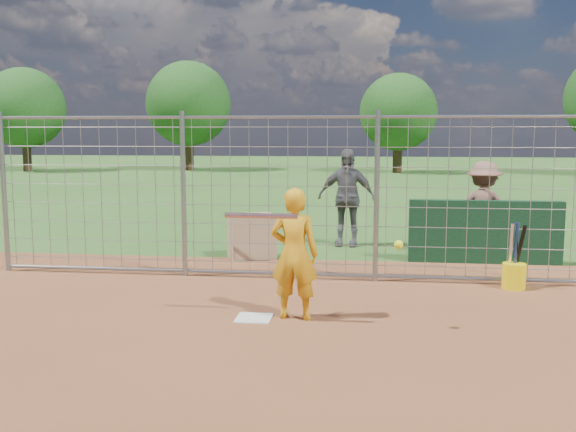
# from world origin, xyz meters

# --- Properties ---
(ground) EXTENTS (100.00, 100.00, 0.00)m
(ground) POSITION_xyz_m (0.00, 0.00, 0.00)
(ground) COLOR #2D591E
(ground) RESTS_ON ground
(infield_dirt) EXTENTS (18.00, 18.00, 0.00)m
(infield_dirt) POSITION_xyz_m (0.00, -3.00, 0.01)
(infield_dirt) COLOR brown
(infield_dirt) RESTS_ON ground
(home_plate) EXTENTS (0.43, 0.43, 0.02)m
(home_plate) POSITION_xyz_m (0.00, -0.20, 0.01)
(home_plate) COLOR silver
(home_plate) RESTS_ON ground
(dugout_wall) EXTENTS (2.60, 0.20, 1.10)m
(dugout_wall) POSITION_xyz_m (3.40, 3.60, 0.55)
(dugout_wall) COLOR #11381E
(dugout_wall) RESTS_ON ground
(batter) EXTENTS (0.62, 0.43, 1.62)m
(batter) POSITION_xyz_m (0.49, -0.12, 0.81)
(batter) COLOR orange
(batter) RESTS_ON ground
(bystander_b) EXTENTS (1.19, 0.63, 1.94)m
(bystander_b) POSITION_xyz_m (0.95, 5.04, 0.97)
(bystander_b) COLOR #57575C
(bystander_b) RESTS_ON ground
(bystander_c) EXTENTS (1.24, 0.88, 1.75)m
(bystander_c) POSITION_xyz_m (3.46, 4.15, 0.87)
(bystander_c) COLOR #87594A
(bystander_c) RESTS_ON ground
(equipment_bin) EXTENTS (0.95, 0.82, 0.80)m
(equipment_bin) POSITION_xyz_m (-0.70, 3.55, 0.40)
(equipment_bin) COLOR tan
(equipment_bin) RESTS_ON ground
(equipment_in_play) EXTENTS (2.07, 0.15, 0.38)m
(equipment_in_play) POSITION_xyz_m (0.52, -0.43, 1.24)
(equipment_in_play) COLOR silver
(equipment_in_play) RESTS_ON ground
(bucket_with_bats) EXTENTS (0.34, 0.40, 0.98)m
(bucket_with_bats) POSITION_xyz_m (3.51, 1.76, 0.25)
(bucket_with_bats) COLOR yellow
(bucket_with_bats) RESTS_ON ground
(backstop_fence) EXTENTS (9.08, 0.08, 2.60)m
(backstop_fence) POSITION_xyz_m (0.00, 2.00, 1.26)
(backstop_fence) COLOR gray
(backstop_fence) RESTS_ON ground
(tree_line) EXTENTS (44.66, 6.72, 6.48)m
(tree_line) POSITION_xyz_m (3.13, 28.13, 3.71)
(tree_line) COLOR #3F2B19
(tree_line) RESTS_ON ground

